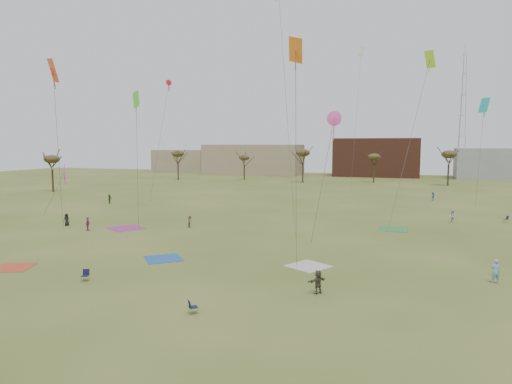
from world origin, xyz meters
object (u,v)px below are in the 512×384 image
(camp_chair_center, at_px, (193,310))
(camp_chair_right, at_px, (506,220))
(camp_chair_left, at_px, (85,278))
(radio_tower, at_px, (462,115))

(camp_chair_center, relative_size, camp_chair_right, 1.00)
(camp_chair_left, xyz_separation_m, camp_chair_right, (35.46, 39.16, 0.00))
(camp_chair_left, height_order, camp_chair_center, same)
(camp_chair_left, height_order, camp_chair_right, same)
(camp_chair_right, bearing_deg, camp_chair_left, -58.49)
(radio_tower, bearing_deg, camp_chair_left, -106.65)
(camp_chair_left, bearing_deg, camp_chair_center, -36.35)
(camp_chair_right, bearing_deg, radio_tower, 161.76)
(camp_chair_left, relative_size, camp_chair_right, 1.00)
(camp_chair_left, xyz_separation_m, radio_tower, (38.46, 128.61, 18.95))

